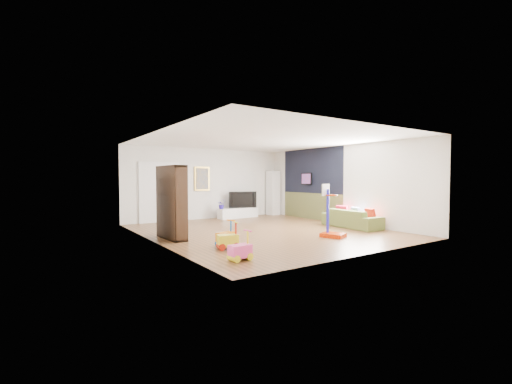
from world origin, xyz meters
TOP-DOWN VIEW (x-y plane):
  - floor at (0.00, 0.00)m, footprint 6.50×7.50m
  - ceiling at (0.00, 0.00)m, footprint 6.50×7.50m
  - wall_back at (0.00, 3.75)m, footprint 6.50×0.00m
  - wall_front at (0.00, -3.75)m, footprint 6.50×0.00m
  - wall_left at (-3.25, 0.00)m, footprint 0.00×7.50m
  - wall_right at (3.25, 0.00)m, footprint 0.00×7.50m
  - navy_accent at (3.23, 1.40)m, footprint 0.01×3.20m
  - olive_wainscot at (3.23, 1.40)m, footprint 0.01×3.20m
  - doorway at (-1.90, 3.71)m, footprint 1.45×0.06m
  - painting_back at (-0.25, 3.71)m, footprint 0.62×0.06m
  - artwork_right at (3.17, 1.60)m, footprint 0.04×0.56m
  - media_console at (1.10, 3.30)m, footprint 1.71×0.52m
  - tall_cabinet at (2.97, 3.47)m, footprint 0.47×0.47m
  - bookshelf at (-2.73, 0.29)m, footprint 0.38×1.31m
  - sofa at (2.76, -0.97)m, footprint 0.87×2.02m
  - basketball_hoop at (0.94, -1.90)m, footprint 0.67×0.73m
  - ride_on_yellow at (-2.16, -1.66)m, footprint 0.50×0.37m
  - ride_on_orange at (-2.01, -1.31)m, footprint 0.51×0.41m
  - ride_on_pink at (-2.48, -2.72)m, footprint 0.44×0.29m
  - child at (-1.26, 3.15)m, footprint 0.33×0.23m
  - tv at (1.33, 3.36)m, footprint 1.11×0.48m
  - vase_plant at (0.36, 3.30)m, footprint 0.37×0.34m
  - pillow_left at (2.96, -1.54)m, footprint 0.18×0.39m
  - pillow_center at (2.98, -0.98)m, footprint 0.20×0.38m
  - pillow_right at (2.99, -0.38)m, footprint 0.19×0.40m

SIDE VIEW (x-z plane):
  - floor at x=0.00m, z-range 0.00..0.00m
  - media_console at x=1.10m, z-range 0.00..0.39m
  - ride_on_pink at x=-2.48m, z-range 0.00..0.57m
  - sofa at x=2.76m, z-range 0.00..0.58m
  - ride_on_orange at x=-2.01m, z-range 0.00..0.59m
  - ride_on_yellow at x=-2.16m, z-range 0.00..0.60m
  - child at x=-1.26m, z-range 0.00..0.86m
  - pillow_left at x=2.96m, z-range 0.27..0.64m
  - pillow_center at x=2.98m, z-range 0.27..0.64m
  - pillow_right at x=2.99m, z-range 0.26..0.65m
  - olive_wainscot at x=3.23m, z-range 0.00..1.00m
  - vase_plant at x=0.36m, z-range 0.39..0.76m
  - basketball_hoop at x=0.94m, z-range 0.00..1.43m
  - tv at x=1.33m, z-range 0.39..1.04m
  - tall_cabinet at x=2.97m, z-range 0.00..1.88m
  - bookshelf at x=-2.73m, z-range 0.00..1.90m
  - doorway at x=-1.90m, z-range 0.00..2.10m
  - wall_back at x=0.00m, z-range 0.00..2.70m
  - wall_front at x=0.00m, z-range 0.00..2.70m
  - wall_left at x=-3.25m, z-range 0.00..2.70m
  - wall_right at x=3.25m, z-range 0.00..2.70m
  - artwork_right at x=3.17m, z-range 1.32..1.78m
  - painting_back at x=-0.25m, z-range 1.09..2.01m
  - navy_accent at x=3.23m, z-range 1.00..2.70m
  - ceiling at x=0.00m, z-range 2.70..2.70m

